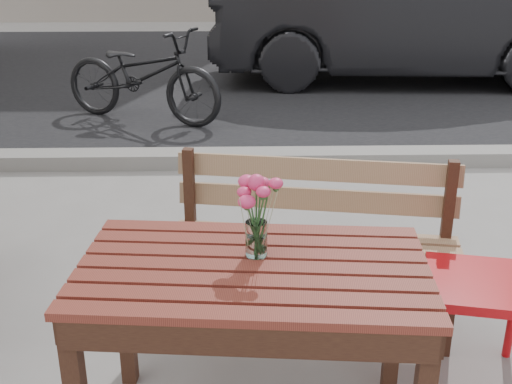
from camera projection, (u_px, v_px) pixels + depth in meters
street at (264, 101)px, 7.20m from camera, size 30.00×8.12×0.12m
main_table at (253, 296)px, 2.20m from camera, size 1.24×0.79×0.73m
main_bench at (314, 222)px, 3.02m from camera, size 1.40×0.62×0.84m
red_chair at (507, 272)px, 2.56m from camera, size 0.52×0.52×0.88m
main_vase at (256, 206)px, 2.16m from camera, size 0.16×0.16×0.30m
parked_car at (406, 18)px, 8.09m from camera, size 4.95×1.98×1.60m
bicycle at (142, 75)px, 6.41m from camera, size 1.87×1.31×0.93m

